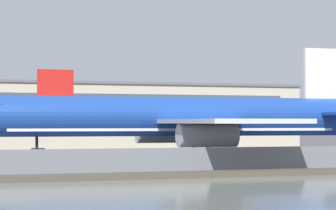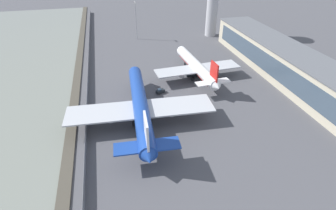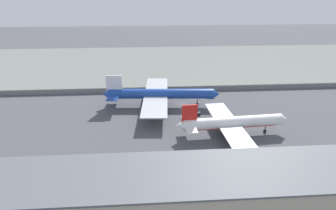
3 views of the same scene
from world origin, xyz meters
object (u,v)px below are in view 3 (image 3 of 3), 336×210
Objects in this scene: passenger_jet_white_red at (232,123)px; cargo_jet_blue at (159,94)px; baggage_tug at (197,112)px; ops_van at (234,130)px.

cargo_jet_blue is at bearing -47.15° from passenger_jet_white_red.
ops_van reaches higher than baggage_tug.
ops_van is (-10.91, 16.11, 0.47)m from baggage_tug.
baggage_tug is 19.46m from ops_van.
baggage_tug is 0.66× the size of ops_van.
cargo_jet_blue is 36.04m from passenger_jet_white_red.
baggage_tug is at bearing -55.88° from ops_van.
cargo_jet_blue is 9.59× the size of ops_van.
cargo_jet_blue is 1.26× the size of passenger_jet_white_red.
cargo_jet_blue reaches higher than baggage_tug.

